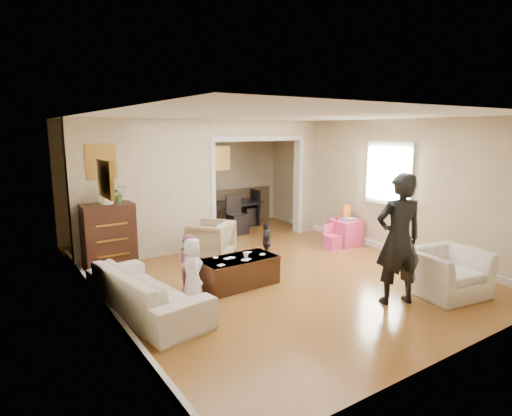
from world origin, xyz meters
TOP-DOWN VIEW (x-y plane):
  - floor at (0.00, 0.00)m, footprint 7.00×7.00m
  - partition_left at (-1.38, 1.80)m, footprint 2.75×0.18m
  - partition_right at (2.48, 1.80)m, footprint 0.55×0.18m
  - partition_header at (1.10, 1.80)m, footprint 2.22×0.18m
  - window_pane at (2.73, -0.40)m, footprint 0.03×0.95m
  - framed_art_partition at (-2.20, 1.70)m, footprint 0.45×0.03m
  - framed_art_sofa_wall at (-2.71, -0.60)m, footprint 0.03×0.55m
  - framed_art_alcove at (1.10, 3.44)m, footprint 0.45×0.03m
  - sofa at (-2.29, -0.64)m, footprint 1.12×2.17m
  - armchair_back at (-0.43, 1.12)m, footprint 1.05×1.06m
  - armchair_front at (1.60, -2.44)m, footprint 1.15×1.04m
  - dresser at (-2.22, 1.43)m, footprint 0.84×0.47m
  - table_lamp at (-2.22, 1.43)m, footprint 0.22×0.22m
  - potted_plant at (-2.02, 1.43)m, footprint 0.26×0.23m
  - coffee_table at (-0.76, -0.46)m, footprint 1.21×0.64m
  - coffee_cup at (-0.66, -0.51)m, footprint 0.10×0.10m
  - play_table at (2.36, 0.36)m, footprint 0.57×0.57m
  - cereal_box at (2.48, 0.46)m, footprint 0.20×0.08m
  - cyan_cup at (2.26, 0.31)m, footprint 0.08×0.08m
  - toy_block at (2.24, 0.48)m, footprint 0.10×0.09m
  - play_bowl at (2.41, 0.24)m, footprint 0.22×0.22m
  - dining_table at (0.96, 3.08)m, footprint 1.93×1.24m
  - adult_person at (0.73, -2.23)m, footprint 0.78×0.66m
  - child_kneel_a at (-1.61, -0.61)m, footprint 0.35×0.48m
  - child_kneel_b at (-1.46, -0.16)m, footprint 0.46×0.51m
  - child_toddler at (0.29, 0.29)m, footprint 0.46×0.44m
  - craft_papers at (-0.75, -0.44)m, footprint 0.93×0.49m

SIDE VIEW (x-z plane):
  - floor at x=0.00m, z-range 0.00..0.00m
  - coffee_table at x=-0.76m, z-range 0.00..0.44m
  - play_table at x=2.36m, z-range 0.00..0.53m
  - sofa at x=-2.29m, z-range 0.00..0.61m
  - dining_table at x=0.96m, z-range 0.00..0.64m
  - armchair_front at x=1.60m, z-range 0.00..0.66m
  - armchair_back at x=-0.43m, z-range 0.00..0.69m
  - child_toddler at x=0.29m, z-range 0.00..0.76m
  - child_kneel_b at x=-1.46m, z-range 0.00..0.86m
  - craft_papers at x=-0.75m, z-range 0.44..0.45m
  - child_kneel_a at x=-1.61m, z-range 0.00..0.91m
  - coffee_cup at x=-0.66m, z-range 0.44..0.53m
  - toy_block at x=2.24m, z-range 0.53..0.58m
  - play_bowl at x=2.41m, z-range 0.53..0.58m
  - cyan_cup at x=2.26m, z-range 0.53..0.61m
  - dresser at x=-2.22m, z-range 0.00..1.16m
  - cereal_box at x=2.48m, z-range 0.53..0.83m
  - adult_person at x=0.73m, z-range 0.00..1.83m
  - partition_left at x=-1.38m, z-range 0.00..2.60m
  - partition_right at x=2.48m, z-range 0.00..2.60m
  - potted_plant at x=-2.02m, z-range 1.16..1.45m
  - table_lamp at x=-2.22m, z-range 1.16..1.52m
  - window_pane at x=2.73m, z-range 1.00..2.10m
  - framed_art_alcove at x=1.10m, z-range 1.42..1.98m
  - framed_art_sofa_wall at x=-2.71m, z-range 1.60..2.00m
  - framed_art_partition at x=-2.20m, z-range 1.58..2.12m
  - partition_header at x=1.10m, z-range 2.25..2.60m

